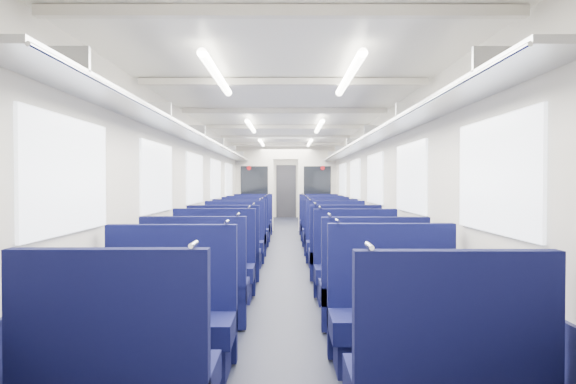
% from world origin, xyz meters
% --- Properties ---
extents(floor, '(2.80, 18.00, 0.01)m').
position_xyz_m(floor, '(0.00, 0.00, 0.00)').
color(floor, black).
rests_on(floor, ground).
extents(ceiling, '(2.80, 18.00, 0.01)m').
position_xyz_m(ceiling, '(0.00, 0.00, 2.35)').
color(ceiling, silver).
rests_on(ceiling, wall_left).
extents(wall_left, '(0.02, 18.00, 2.35)m').
position_xyz_m(wall_left, '(-1.40, 0.00, 1.18)').
color(wall_left, beige).
rests_on(wall_left, floor).
extents(dado_left, '(0.03, 17.90, 0.70)m').
position_xyz_m(dado_left, '(-1.39, 0.00, 0.35)').
color(dado_left, '#0F1133').
rests_on(dado_left, floor).
extents(wall_right, '(0.02, 18.00, 2.35)m').
position_xyz_m(wall_right, '(1.40, 0.00, 1.18)').
color(wall_right, beige).
rests_on(wall_right, floor).
extents(dado_right, '(0.03, 17.90, 0.70)m').
position_xyz_m(dado_right, '(1.39, 0.00, 0.35)').
color(dado_right, '#0F1133').
rests_on(dado_right, floor).
extents(wall_far, '(2.80, 0.02, 2.35)m').
position_xyz_m(wall_far, '(0.00, 9.00, 1.18)').
color(wall_far, beige).
rests_on(wall_far, floor).
extents(luggage_rack_left, '(0.36, 17.40, 0.18)m').
position_xyz_m(luggage_rack_left, '(-1.21, 0.00, 1.97)').
color(luggage_rack_left, '#B2B5BA').
rests_on(luggage_rack_left, wall_left).
extents(luggage_rack_right, '(0.36, 17.40, 0.18)m').
position_xyz_m(luggage_rack_right, '(1.21, 0.00, 1.97)').
color(luggage_rack_right, '#B2B5BA').
rests_on(luggage_rack_right, wall_right).
extents(windows, '(2.78, 15.60, 0.75)m').
position_xyz_m(windows, '(0.00, -0.46, 1.42)').
color(windows, white).
rests_on(windows, wall_left).
extents(ceiling_fittings, '(2.70, 16.06, 0.11)m').
position_xyz_m(ceiling_fittings, '(0.00, -0.26, 2.29)').
color(ceiling_fittings, beige).
rests_on(ceiling_fittings, ceiling).
extents(end_door, '(0.75, 0.06, 2.00)m').
position_xyz_m(end_door, '(0.00, 8.94, 1.00)').
color(end_door, black).
rests_on(end_door, floor).
extents(bulkhead, '(2.80, 0.10, 2.35)m').
position_xyz_m(bulkhead, '(-0.00, 3.60, 1.23)').
color(bulkhead, beige).
rests_on(bulkhead, floor).
extents(seat_2, '(0.97, 0.54, 1.09)m').
position_xyz_m(seat_2, '(-0.83, -7.12, 0.33)').
color(seat_2, '#0C103E').
rests_on(seat_2, floor).
extents(seat_3, '(0.97, 0.54, 1.09)m').
position_xyz_m(seat_3, '(0.83, -7.03, 0.33)').
color(seat_3, '#0C103E').
rests_on(seat_3, floor).
extents(seat_4, '(0.97, 0.54, 1.09)m').
position_xyz_m(seat_4, '(-0.83, -5.97, 0.33)').
color(seat_4, '#0C103E').
rests_on(seat_4, floor).
extents(seat_5, '(0.97, 0.54, 1.09)m').
position_xyz_m(seat_5, '(0.83, -6.05, 0.33)').
color(seat_5, '#0C103E').
rests_on(seat_5, floor).
extents(seat_6, '(0.97, 0.54, 1.09)m').
position_xyz_m(seat_6, '(-0.83, -4.85, 0.33)').
color(seat_6, '#0C103E').
rests_on(seat_6, floor).
extents(seat_7, '(0.97, 0.54, 1.09)m').
position_xyz_m(seat_7, '(0.83, -4.93, 0.33)').
color(seat_7, '#0C103E').
rests_on(seat_7, floor).
extents(seat_8, '(0.97, 0.54, 1.09)m').
position_xyz_m(seat_8, '(-0.83, -3.74, 0.33)').
color(seat_8, '#0C103E').
rests_on(seat_8, floor).
extents(seat_9, '(0.97, 0.54, 1.09)m').
position_xyz_m(seat_9, '(0.83, -3.68, 0.33)').
color(seat_9, '#0C103E').
rests_on(seat_9, floor).
extents(seat_10, '(0.97, 0.54, 1.09)m').
position_xyz_m(seat_10, '(-0.83, -2.47, 0.33)').
color(seat_10, '#0C103E').
rests_on(seat_10, floor).
extents(seat_11, '(0.97, 0.54, 1.09)m').
position_xyz_m(seat_11, '(0.83, -2.42, 0.33)').
color(seat_11, '#0C103E').
rests_on(seat_11, floor).
extents(seat_12, '(0.97, 0.54, 1.09)m').
position_xyz_m(seat_12, '(-0.83, -1.36, 0.33)').
color(seat_12, '#0C103E').
rests_on(seat_12, floor).
extents(seat_13, '(0.97, 0.54, 1.09)m').
position_xyz_m(seat_13, '(0.83, -1.31, 0.33)').
color(seat_13, '#0C103E').
rests_on(seat_13, floor).
extents(seat_14, '(0.97, 0.54, 1.09)m').
position_xyz_m(seat_14, '(-0.83, -0.32, 0.33)').
color(seat_14, '#0C103E').
rests_on(seat_14, floor).
extents(seat_15, '(0.97, 0.54, 1.09)m').
position_xyz_m(seat_15, '(0.83, -0.27, 0.33)').
color(seat_15, '#0C103E').
rests_on(seat_15, floor).
extents(seat_16, '(0.97, 0.54, 1.09)m').
position_xyz_m(seat_16, '(-0.83, 0.81, 0.33)').
color(seat_16, '#0C103E').
rests_on(seat_16, floor).
extents(seat_17, '(0.97, 0.54, 1.09)m').
position_xyz_m(seat_17, '(0.83, 0.99, 0.33)').
color(seat_17, '#0C103E').
rests_on(seat_17, floor).
extents(seat_18, '(0.97, 0.54, 1.09)m').
position_xyz_m(seat_18, '(-0.83, 2.15, 0.33)').
color(seat_18, '#0C103E').
rests_on(seat_18, floor).
extents(seat_19, '(0.97, 0.54, 1.09)m').
position_xyz_m(seat_19, '(0.83, 2.11, 0.33)').
color(seat_19, '#0C103E').
rests_on(seat_19, floor).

